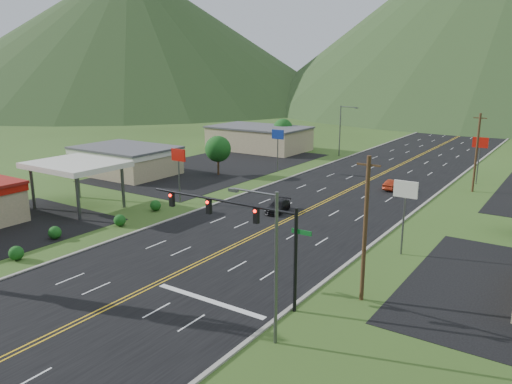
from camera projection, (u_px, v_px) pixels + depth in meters
The scene contains 17 objects.
traffic_signal at pixel (244, 223), 33.47m from camera, with size 13.10×0.43×7.00m.
streetlight_east at pixel (271, 258), 27.75m from camera, with size 3.28×0.25×9.00m.
streetlight_west at pixel (342, 127), 88.46m from camera, with size 3.28×0.25×9.00m.
gas_canopy at pixel (76, 166), 55.41m from camera, with size 10.00×8.00×5.30m.
building_west_mid at pixel (126, 159), 74.34m from camera, with size 14.40×10.40×4.10m.
building_west_far at pixel (259, 138), 96.37m from camera, with size 18.40×11.40×4.50m.
pole_sign_west_a at pixel (179, 161), 57.50m from camera, with size 2.00×0.18×6.40m.
pole_sign_west_b at pixel (278, 139), 75.23m from camera, with size 2.00×0.18×6.40m.
pole_sign_east_a at pixel (405, 197), 41.31m from camera, with size 2.00×0.18×6.40m.
pole_sign_east_b at pixel (480, 147), 67.11m from camera, with size 2.00×0.18×6.40m.
tree_west_a at pixel (218, 149), 73.11m from camera, with size 3.84×3.84×5.82m.
tree_west_b at pixel (283, 129), 97.58m from camera, with size 3.84×3.84×5.82m.
utility_pole_a at pixel (365, 228), 32.96m from camera, with size 1.60×0.28×10.00m.
utility_pole_b at pixel (476, 152), 62.79m from camera, with size 1.60×0.28×10.00m.
mountain_nw at pixel (132, 34), 219.59m from camera, with size 190.00×190.00×60.00m, color #1F3317.
car_dark_mid at pixel (278, 207), 54.73m from camera, with size 1.70×4.19×1.21m, color black.
car_red_far at pixel (394, 185), 64.77m from camera, with size 1.39×4.00×1.32m, color maroon.
Camera 1 is at (24.96, -12.11, 15.44)m, focal length 35.00 mm.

